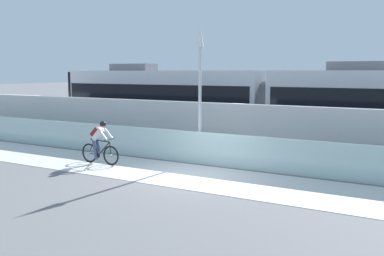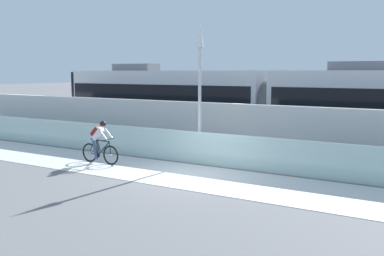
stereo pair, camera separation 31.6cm
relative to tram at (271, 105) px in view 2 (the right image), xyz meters
name	(u,v)px [view 2 (the right image)]	position (x,y,z in m)	size (l,w,h in m)	color
ground_plane	(189,176)	(-0.09, -6.85, -1.89)	(200.00, 200.00, 0.00)	slate
bike_path_deck	(189,176)	(-0.09, -6.85, -1.89)	(32.00, 3.20, 0.01)	silver
glass_parapet	(216,150)	(-0.09, -5.00, -1.29)	(32.00, 0.05, 1.20)	silver
concrete_barrier_wall	(238,131)	(-0.09, -3.20, -0.81)	(32.00, 0.36, 2.16)	silver
tram_rail_near	(262,149)	(-0.09, -0.72, -1.89)	(32.00, 0.08, 0.01)	#595654
tram_rail_far	(274,144)	(-0.09, 0.72, -1.89)	(32.00, 0.08, 0.01)	#595654
tram	(271,105)	(0.00, 0.00, 0.00)	(22.56, 2.54, 3.81)	silver
cyclist_on_bike	(100,142)	(-4.01, -6.85, -1.09)	(1.77, 0.58, 1.61)	black
lamp_post_antenna	(200,75)	(-0.96, -4.70, 1.40)	(0.28, 0.28, 5.20)	gray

